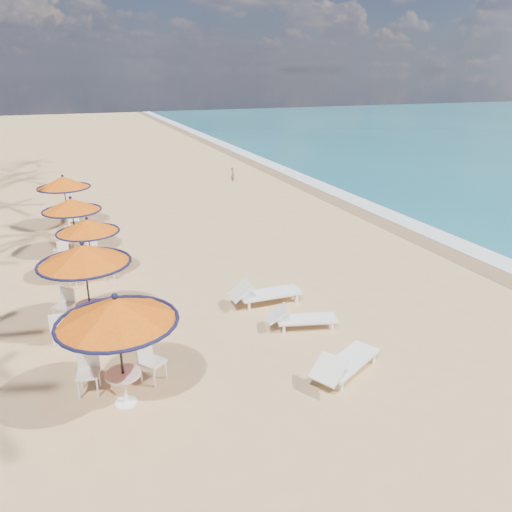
{
  "coord_description": "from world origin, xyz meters",
  "views": [
    {
      "loc": [
        -5.33,
        -9.2,
        6.65
      ],
      "look_at": [
        -0.03,
        4.41,
        1.2
      ],
      "focal_mm": 35.0,
      "sensor_mm": 36.0,
      "label": 1
    }
  ],
  "objects_px": {
    "station_2": "(88,232)",
    "lounger_near": "(344,363)",
    "lounger_mid": "(300,318)",
    "lounger_far": "(263,293)",
    "station_0": "(117,319)",
    "station_3": "(72,212)",
    "station_1": "(83,266)",
    "station_4": "(65,189)"
  },
  "relations": [
    {
      "from": "station_3",
      "to": "lounger_near",
      "type": "bearing_deg",
      "value": -64.02
    },
    {
      "from": "station_1",
      "to": "lounger_mid",
      "type": "distance_m",
      "value": 5.93
    },
    {
      "from": "station_3",
      "to": "lounger_far",
      "type": "xyz_separation_m",
      "value": [
        5.03,
        -6.7,
        -1.3
      ]
    },
    {
      "from": "lounger_mid",
      "to": "station_1",
      "type": "bearing_deg",
      "value": 174.07
    },
    {
      "from": "station_0",
      "to": "station_3",
      "type": "xyz_separation_m",
      "value": [
        -0.5,
        10.04,
        -0.3
      ]
    },
    {
      "from": "station_2",
      "to": "lounger_mid",
      "type": "distance_m",
      "value": 7.71
    },
    {
      "from": "station_3",
      "to": "lounger_mid",
      "type": "relative_size",
      "value": 1.15
    },
    {
      "from": "lounger_far",
      "to": "station_4",
      "type": "bearing_deg",
      "value": 116.61
    },
    {
      "from": "station_3",
      "to": "station_4",
      "type": "bearing_deg",
      "value": 91.91
    },
    {
      "from": "station_2",
      "to": "station_3",
      "type": "bearing_deg",
      "value": 98.23
    },
    {
      "from": "station_1",
      "to": "lounger_mid",
      "type": "bearing_deg",
      "value": -20.95
    },
    {
      "from": "station_1",
      "to": "station_4",
      "type": "xyz_separation_m",
      "value": [
        -0.18,
        10.32,
        -0.1
      ]
    },
    {
      "from": "station_3",
      "to": "station_2",
      "type": "bearing_deg",
      "value": -81.77
    },
    {
      "from": "station_4",
      "to": "lounger_near",
      "type": "xyz_separation_m",
      "value": [
        5.46,
        -14.82,
        -1.4
      ]
    },
    {
      "from": "lounger_far",
      "to": "lounger_mid",
      "type": "bearing_deg",
      "value": -77.69
    },
    {
      "from": "station_1",
      "to": "station_4",
      "type": "bearing_deg",
      "value": 90.99
    },
    {
      "from": "station_1",
      "to": "lounger_far",
      "type": "height_order",
      "value": "station_1"
    },
    {
      "from": "station_2",
      "to": "lounger_near",
      "type": "bearing_deg",
      "value": -58.93
    },
    {
      "from": "station_1",
      "to": "lounger_far",
      "type": "distance_m",
      "value": 5.2
    },
    {
      "from": "station_4",
      "to": "lounger_far",
      "type": "distance_m",
      "value": 11.86
    },
    {
      "from": "lounger_near",
      "to": "station_1",
      "type": "bearing_deg",
      "value": 110.97
    },
    {
      "from": "station_4",
      "to": "lounger_near",
      "type": "bearing_deg",
      "value": -69.8
    },
    {
      "from": "station_1",
      "to": "station_2",
      "type": "height_order",
      "value": "station_1"
    },
    {
      "from": "station_2",
      "to": "lounger_near",
      "type": "height_order",
      "value": "station_2"
    },
    {
      "from": "station_2",
      "to": "station_3",
      "type": "xyz_separation_m",
      "value": [
        -0.4,
        2.75,
        0.02
      ]
    },
    {
      "from": "lounger_near",
      "to": "lounger_mid",
      "type": "xyz_separation_m",
      "value": [
        0.07,
        2.45,
        -0.04
      ]
    },
    {
      "from": "station_3",
      "to": "lounger_mid",
      "type": "height_order",
      "value": "station_3"
    },
    {
      "from": "station_0",
      "to": "station_2",
      "type": "distance_m",
      "value": 7.3
    },
    {
      "from": "station_3",
      "to": "lounger_far",
      "type": "bearing_deg",
      "value": -53.12
    },
    {
      "from": "lounger_near",
      "to": "lounger_mid",
      "type": "distance_m",
      "value": 2.45
    },
    {
      "from": "lounger_mid",
      "to": "station_3",
      "type": "bearing_deg",
      "value": 137.48
    },
    {
      "from": "station_1",
      "to": "lounger_mid",
      "type": "xyz_separation_m",
      "value": [
        5.34,
        -2.05,
        -1.54
      ]
    },
    {
      "from": "station_4",
      "to": "lounger_near",
      "type": "height_order",
      "value": "station_4"
    },
    {
      "from": "station_0",
      "to": "lounger_mid",
      "type": "bearing_deg",
      "value": 17.78
    },
    {
      "from": "lounger_mid",
      "to": "lounger_far",
      "type": "bearing_deg",
      "value": 116.66
    },
    {
      "from": "station_1",
      "to": "station_3",
      "type": "xyz_separation_m",
      "value": [
        -0.05,
        6.43,
        -0.19
      ]
    },
    {
      "from": "lounger_near",
      "to": "lounger_mid",
      "type": "bearing_deg",
      "value": 59.86
    },
    {
      "from": "station_2",
      "to": "station_4",
      "type": "relative_size",
      "value": 0.9
    },
    {
      "from": "station_0",
      "to": "station_3",
      "type": "bearing_deg",
      "value": 92.88
    },
    {
      "from": "station_2",
      "to": "station_4",
      "type": "xyz_separation_m",
      "value": [
        -0.53,
        6.64,
        0.1
      ]
    },
    {
      "from": "station_2",
      "to": "lounger_far",
      "type": "height_order",
      "value": "station_2"
    },
    {
      "from": "station_3",
      "to": "lounger_far",
      "type": "relative_size",
      "value": 1.03
    }
  ]
}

